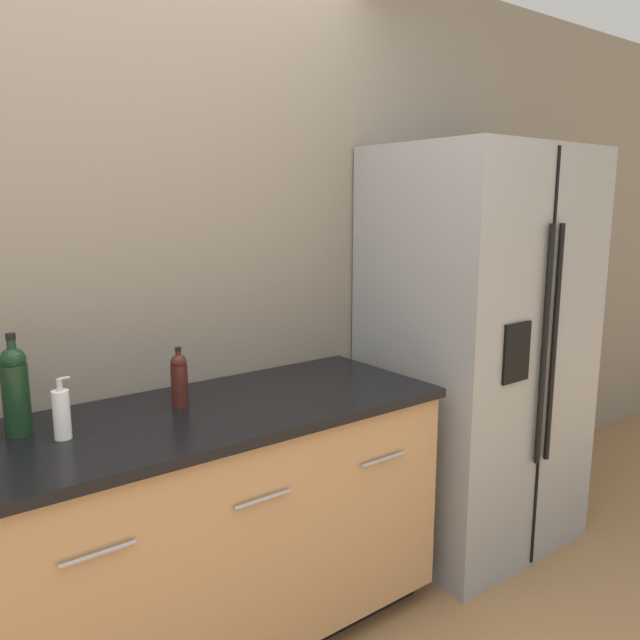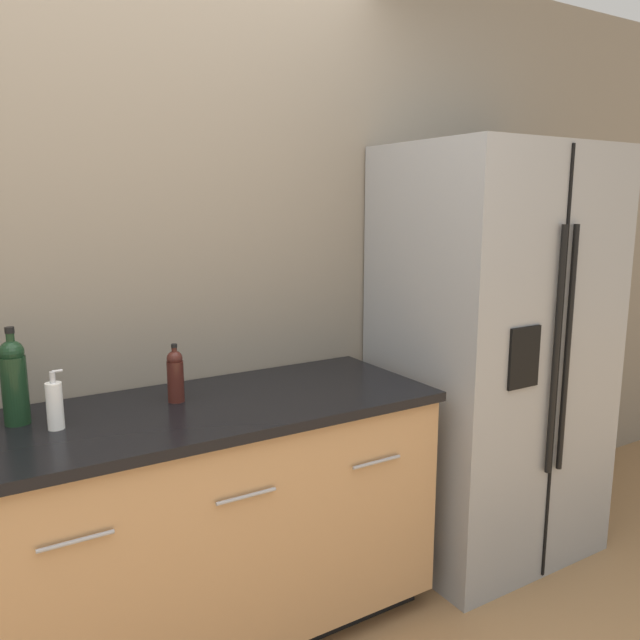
% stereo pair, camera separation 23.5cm
% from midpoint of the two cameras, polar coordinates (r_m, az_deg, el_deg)
% --- Properties ---
extents(wall_back, '(10.00, 0.05, 2.60)m').
position_cam_midpoint_polar(wall_back, '(2.32, -24.82, 2.58)').
color(wall_back, gray).
rests_on(wall_back, ground_plane).
extents(counter_unit, '(2.11, 0.64, 0.90)m').
position_cam_midpoint_polar(counter_unit, '(2.30, -18.52, -19.39)').
color(counter_unit, black).
rests_on(counter_unit, ground_plane).
extents(refrigerator, '(0.90, 0.74, 1.83)m').
position_cam_midpoint_polar(refrigerator, '(2.94, 11.89, -2.82)').
color(refrigerator, gray).
rests_on(refrigerator, ground_plane).
extents(wine_bottle, '(0.08, 0.08, 0.31)m').
position_cam_midpoint_polar(wine_bottle, '(2.12, -29.02, -5.58)').
color(wine_bottle, black).
rests_on(wine_bottle, counter_unit).
extents(soap_dispenser, '(0.05, 0.05, 0.19)m').
position_cam_midpoint_polar(soap_dispenser, '(2.04, -25.69, -7.78)').
color(soap_dispenser, white).
rests_on(soap_dispenser, counter_unit).
extents(oil_bottle, '(0.06, 0.06, 0.21)m').
position_cam_midpoint_polar(oil_bottle, '(2.20, -15.77, -5.24)').
color(oil_bottle, '#3D1914').
rests_on(oil_bottle, counter_unit).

